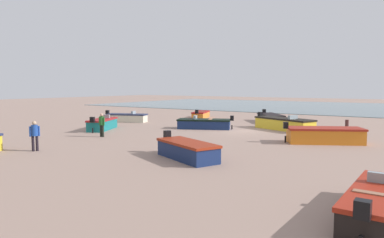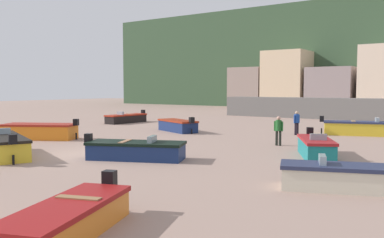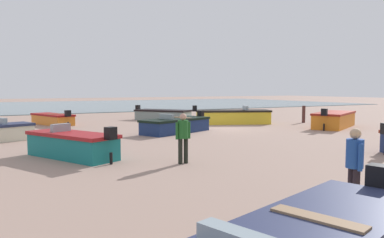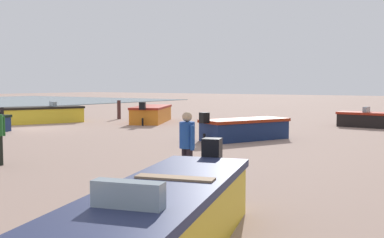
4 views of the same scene
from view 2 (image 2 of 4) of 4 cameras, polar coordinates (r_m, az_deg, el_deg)
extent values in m
plane|color=gray|center=(20.52, -14.83, -4.73)|extent=(160.00, 160.00, 0.00)
cube|color=#344C33|center=(80.87, 23.49, 7.55)|extent=(90.00, 32.00, 16.55)
cube|color=#625E5B|center=(45.70, 15.56, 1.50)|extent=(18.20, 2.40, 2.14)
cube|color=gray|center=(67.16, 8.10, 4.26)|extent=(5.38, 6.04, 6.39)
cube|color=beige|center=(65.00, 13.02, 5.22)|extent=(6.25, 6.60, 8.73)
cube|color=gray|center=(62.35, 18.71, 3.94)|extent=(6.32, 5.62, 6.10)
cube|color=beige|center=(61.34, 24.64, 5.06)|extent=(4.98, 6.41, 8.84)
cube|color=gold|center=(29.99, 22.45, -1.32)|extent=(5.08, 2.71, 0.82)
cube|color=#252C50|center=(29.95, 22.48, -0.42)|extent=(5.20, 2.81, 0.12)
cube|color=black|center=(29.79, 17.42, 0.03)|extent=(0.36, 0.39, 0.40)
cylinder|color=black|center=(29.86, 17.39, -1.61)|extent=(0.13, 0.13, 0.41)
cube|color=#8C9EA8|center=(30.03, 24.12, -0.08)|extent=(0.42, 0.80, 0.28)
cube|color=#8D6C4D|center=(29.89, 21.31, -0.30)|extent=(0.56, 1.12, 0.08)
cube|color=gold|center=(21.21, -24.52, -3.56)|extent=(5.13, 3.34, 0.83)
cube|color=black|center=(21.15, -24.56, -2.29)|extent=(5.25, 3.46, 0.12)
cube|color=black|center=(18.53, -23.44, -2.57)|extent=(0.38, 0.40, 0.40)
cylinder|color=black|center=(18.65, -23.36, -5.19)|extent=(0.13, 0.13, 0.41)
cube|color=#8C9EA8|center=(21.98, -24.88, -1.54)|extent=(0.54, 0.92, 0.28)
cube|color=beige|center=(13.79, 20.20, -7.81)|extent=(3.95, 2.46, 0.67)
cube|color=#242B4A|center=(13.71, 20.24, -6.19)|extent=(4.07, 2.57, 0.12)
cube|color=#8C9EA8|center=(13.62, 17.50, -5.34)|extent=(0.44, 0.76, 0.28)
cube|color=orange|center=(27.40, -20.18, -1.74)|extent=(4.57, 3.43, 0.83)
cube|color=maroon|center=(27.35, -20.21, -0.75)|extent=(4.70, 3.55, 0.12)
cube|color=black|center=(26.37, -15.67, -0.43)|extent=(0.40, 0.41, 0.40)
cylinder|color=black|center=(26.45, -15.63, -2.30)|extent=(0.13, 0.13, 0.42)
cube|color=navy|center=(18.60, -7.67, -4.51)|extent=(4.42, 3.02, 0.67)
cube|color=black|center=(18.55, -7.68, -3.31)|extent=(4.54, 3.14, 0.12)
cube|color=black|center=(19.36, -14.07, -2.54)|extent=(0.38, 0.41, 0.40)
cylinder|color=black|center=(19.46, -14.03, -4.71)|extent=(0.13, 0.13, 0.33)
cube|color=#8C9EA8|center=(18.30, -5.52, -2.76)|extent=(0.54, 0.90, 0.28)
cube|color=#9A6C4B|center=(18.71, -9.20, -3.10)|extent=(0.72, 1.25, 0.08)
cube|color=orange|center=(9.42, -16.75, -13.58)|extent=(2.37, 3.85, 0.60)
cube|color=maroon|center=(9.32, -16.80, -11.47)|extent=(2.48, 3.97, 0.12)
cube|color=black|center=(10.98, -11.28, -8.01)|extent=(0.40, 0.37, 0.40)
cylinder|color=black|center=(11.15, -11.23, -11.48)|extent=(0.13, 0.13, 0.30)
cube|color=#926A43|center=(9.68, -15.37, -10.54)|extent=(1.06, 0.57, 0.08)
cube|color=#157174|center=(19.76, 16.67, -4.00)|extent=(2.66, 3.74, 0.76)
cube|color=maroon|center=(19.70, 16.69, -2.74)|extent=(2.78, 3.86, 0.12)
cube|color=black|center=(21.62, 15.91, -1.64)|extent=(0.41, 0.39, 0.40)
cylinder|color=black|center=(21.71, 15.87, -3.76)|extent=(0.13, 0.13, 0.38)
cube|color=#8C9EA8|center=(19.06, 16.99, -2.37)|extent=(0.73, 0.50, 0.28)
cube|color=navy|center=(30.24, -2.00, -1.04)|extent=(3.78, 2.63, 0.72)
cube|color=maroon|center=(30.21, -2.00, -0.25)|extent=(3.90, 2.75, 0.12)
cube|color=black|center=(28.52, -0.04, -0.15)|extent=(0.39, 0.41, 0.40)
cylinder|color=black|center=(28.59, -0.04, -1.71)|extent=(0.13, 0.13, 0.36)
cube|color=black|center=(38.21, -9.04, -0.03)|extent=(1.33, 4.19, 0.66)
cube|color=#A12414|center=(38.19, -9.05, 0.55)|extent=(1.42, 4.29, 0.12)
cube|color=black|center=(39.79, -6.74, 0.99)|extent=(0.33, 0.29, 0.40)
cylinder|color=black|center=(39.84, -6.73, -0.07)|extent=(0.10, 0.10, 0.33)
cube|color=#8C9EA8|center=(37.67, -9.84, 0.80)|extent=(0.72, 0.22, 0.28)
cube|color=#9D6A4F|center=(38.55, -8.50, 0.67)|extent=(1.02, 0.28, 0.08)
cylinder|color=black|center=(23.28, 12.02, -2.61)|extent=(0.14, 0.14, 0.82)
cylinder|color=black|center=(23.36, 11.56, -2.58)|extent=(0.14, 0.14, 0.82)
cylinder|color=#1F5B25|center=(23.25, 11.82, -0.88)|extent=(0.35, 0.35, 0.58)
cylinder|color=#1F5B25|center=(23.17, 12.32, -1.00)|extent=(0.09, 0.09, 0.54)
cylinder|color=#1F5B25|center=(23.33, 11.31, -0.95)|extent=(0.09, 0.09, 0.54)
sphere|color=tan|center=(23.22, 11.83, 0.10)|extent=(0.22, 0.22, 0.22)
cylinder|color=black|center=(28.82, 14.04, -1.33)|extent=(0.19, 0.19, 0.82)
cylinder|color=black|center=(28.96, 14.32, -1.31)|extent=(0.19, 0.19, 0.82)
cylinder|color=#1B4095|center=(28.84, 14.21, 0.06)|extent=(0.45, 0.45, 0.58)
cylinder|color=#1B4095|center=(28.68, 13.90, -0.03)|extent=(0.12, 0.12, 0.54)
cylinder|color=#1B4095|center=(29.00, 14.51, 0.00)|extent=(0.12, 0.12, 0.54)
sphere|color=tan|center=(28.81, 14.22, 0.86)|extent=(0.29, 0.29, 0.22)
camera|label=1|loc=(46.45, -1.22, 4.64)|focal=32.63mm
camera|label=3|loc=(32.20, 28.11, 2.43)|focal=34.93mm
camera|label=4|loc=(32.68, 31.01, 2.00)|focal=41.87mm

